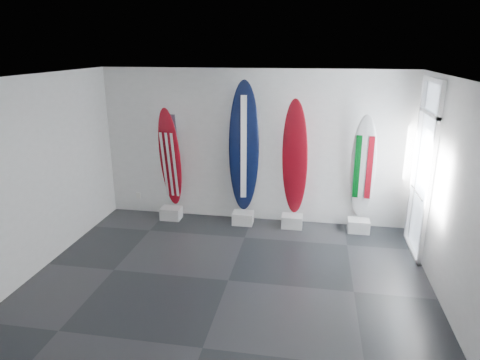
% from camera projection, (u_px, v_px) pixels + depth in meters
% --- Properties ---
extents(floor, '(6.00, 6.00, 0.00)m').
position_uv_depth(floor, '(228.00, 280.00, 6.49)').
color(floor, black).
rests_on(floor, ground).
extents(ceiling, '(6.00, 6.00, 0.00)m').
position_uv_depth(ceiling, '(226.00, 78.00, 5.59)').
color(ceiling, white).
rests_on(ceiling, wall_back).
extents(wall_back, '(6.00, 0.00, 6.00)m').
position_uv_depth(wall_back, '(253.00, 147.00, 8.38)').
color(wall_back, silver).
rests_on(wall_back, ground).
extents(wall_front, '(6.00, 0.00, 6.00)m').
position_uv_depth(wall_front, '(170.00, 276.00, 3.69)').
color(wall_front, silver).
rests_on(wall_front, ground).
extents(wall_left, '(0.00, 5.00, 5.00)m').
position_uv_depth(wall_left, '(35.00, 176.00, 6.52)').
color(wall_left, silver).
rests_on(wall_left, ground).
extents(wall_right, '(0.00, 5.00, 5.00)m').
position_uv_depth(wall_right, '(454.00, 199.00, 5.55)').
color(wall_right, silver).
rests_on(wall_right, ground).
extents(display_block_usa, '(0.40, 0.30, 0.24)m').
position_uv_depth(display_block_usa, '(171.00, 213.00, 8.76)').
color(display_block_usa, silver).
rests_on(display_block_usa, floor).
extents(surfboard_usa, '(0.52, 0.41, 2.05)m').
position_uv_depth(surfboard_usa, '(170.00, 158.00, 8.52)').
color(surfboard_usa, maroon).
rests_on(surfboard_usa, display_block_usa).
extents(display_block_navy, '(0.40, 0.30, 0.24)m').
position_uv_depth(display_block_navy, '(243.00, 218.00, 8.52)').
color(display_block_navy, silver).
rests_on(display_block_navy, floor).
extents(surfboard_navy, '(0.61, 0.32, 2.58)m').
position_uv_depth(surfboard_navy, '(244.00, 148.00, 8.19)').
color(surfboard_navy, black).
rests_on(surfboard_navy, display_block_navy).
extents(display_block_swiss, '(0.40, 0.30, 0.24)m').
position_uv_depth(display_block_swiss, '(292.00, 221.00, 8.36)').
color(display_block_swiss, silver).
rests_on(display_block_swiss, floor).
extents(surfboard_swiss, '(0.55, 0.37, 2.26)m').
position_uv_depth(surfboard_swiss, '(295.00, 158.00, 8.08)').
color(surfboard_swiss, maroon).
rests_on(surfboard_swiss, display_block_swiss).
extents(display_block_italy, '(0.40, 0.30, 0.24)m').
position_uv_depth(display_block_italy, '(358.00, 226.00, 8.16)').
color(display_block_italy, silver).
rests_on(display_block_italy, floor).
extents(surfboard_italy, '(0.50, 0.40, 2.02)m').
position_uv_depth(surfboard_italy, '(363.00, 167.00, 7.91)').
color(surfboard_italy, silver).
rests_on(surfboard_italy, display_block_italy).
extents(wall_outlet, '(0.09, 0.02, 0.13)m').
position_uv_depth(wall_outlet, '(138.00, 196.00, 9.11)').
color(wall_outlet, silver).
rests_on(wall_outlet, wall_back).
extents(glass_door, '(0.12, 1.16, 2.85)m').
position_uv_depth(glass_door, '(423.00, 171.00, 7.03)').
color(glass_door, white).
rests_on(glass_door, floor).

